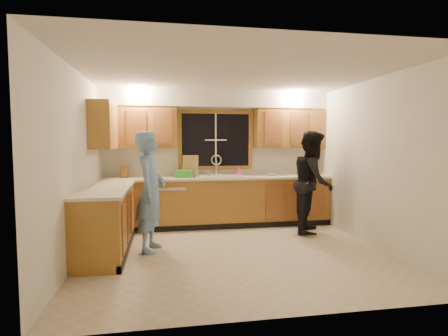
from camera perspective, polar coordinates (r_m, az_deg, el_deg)
The scene contains 26 objects.
floor at distance 5.11m, azimuth 1.81°, elevation -13.55°, with size 4.20×4.20×0.00m, color beige.
ceiling at distance 4.95m, azimuth 1.88°, elevation 15.18°, with size 4.20×4.20×0.00m, color silver.
wall_back at distance 6.74m, azimuth -1.37°, elevation 1.62°, with size 4.20×4.20×0.00m, color silver.
wall_left at distance 4.91m, azimuth -22.96°, elevation 0.28°, with size 3.80×3.80×0.00m, color silver.
wall_right at distance 5.67m, azimuth 23.11°, elevation 0.77°, with size 3.80×3.80×0.00m, color silver.
base_cabinets_back at distance 6.53m, azimuth -0.98°, elevation -5.62°, with size 4.20×0.60×0.88m, color #AC7832.
base_cabinets_left at distance 5.30m, azimuth -18.63°, elevation -8.18°, with size 0.60×1.90×0.88m, color #AC7832.
countertop_back at distance 6.46m, azimuth -0.97°, elevation -1.62°, with size 4.20×0.63×0.04m, color #F0E8CA.
countertop_left at distance 5.22m, azimuth -18.59°, elevation -3.24°, with size 0.63×1.90×0.04m, color #F0E8CA.
upper_cabinets_left at distance 6.52m, azimuth -13.74°, elevation 6.46°, with size 1.35×0.33×0.75m, color #AC7832.
upper_cabinets_right at distance 6.93m, azimuth 10.63°, elevation 6.37°, with size 1.35×0.33×0.75m, color #AC7832.
upper_cabinets_return at distance 5.97m, azimuth -19.08°, elevation 6.56°, with size 0.33×0.90×0.75m, color #AC7832.
soffit at distance 6.61m, azimuth -1.17°, elevation 11.12°, with size 4.20×0.35×0.30m, color white.
window_frame at distance 6.72m, azimuth -1.37°, elevation 4.59°, with size 1.44×0.03×1.14m.
sink at distance 6.48m, azimuth -0.99°, elevation -1.91°, with size 0.86×0.52×0.57m.
dishwasher at distance 6.46m, azimuth -8.49°, elevation -6.05°, with size 0.60×0.56×0.82m, color white.
stove at distance 4.75m, azimuth -19.72°, elevation -9.53°, with size 0.58×0.75×0.90m, color white.
man at distance 5.11m, azimuth -11.91°, elevation -3.74°, with size 0.63×0.41×1.72m, color #6C99CD.
woman at distance 6.21m, azimuth 14.34°, elevation -2.20°, with size 0.85×0.66×1.75m, color black.
knife_block at distance 6.57m, azimuth -15.94°, elevation -0.51°, with size 0.12×0.10×0.23m, color #A15F2C.
cutting_board at distance 6.57m, azimuth -5.53°, elevation 0.38°, with size 0.30×0.02×0.40m, color tan.
dish_crate at distance 6.36m, azimuth -6.60°, elevation -0.95°, with size 0.29×0.27×0.13m, color green.
soap_bottle at distance 6.71m, azimuth 2.34°, elevation -0.46°, with size 0.08×0.08×0.18m, color pink.
bowl at distance 6.74m, azimuth 7.62°, elevation -1.02°, with size 0.21×0.21×0.05m, color silver.
can_left at distance 6.23m, azimuth -4.35°, elevation -1.14°, with size 0.06×0.06×0.11m, color beige.
can_right at distance 6.29m, azimuth -2.49°, elevation -1.02°, with size 0.07×0.07×0.13m, color beige.
Camera 1 is at (-0.97, -4.76, 1.56)m, focal length 28.00 mm.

